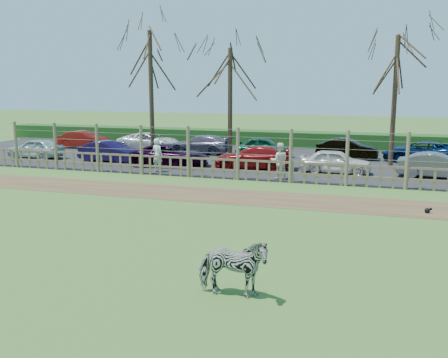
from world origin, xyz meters
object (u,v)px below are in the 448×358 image
(car_11, at_px, (347,149))
(car_2, at_px, (171,155))
(tree_right, at_px, (396,69))
(car_12, at_px, (421,151))
(car_9, at_px, (200,144))
(visitor_a, at_px, (157,155))
(car_0, at_px, (36,148))
(car_10, at_px, (264,147))
(tree_left, at_px, (150,64))
(car_3, at_px, (253,157))
(car_8, at_px, (149,142))
(zebra, at_px, (233,268))
(car_1, at_px, (109,152))
(visitor_b, at_px, (279,161))
(car_4, at_px, (336,161))
(car_5, at_px, (437,166))
(car_7, at_px, (84,140))
(crow, at_px, (428,210))
(tree_mid, at_px, (230,77))

(car_11, bearing_deg, car_2, 125.35)
(tree_right, relative_size, car_12, 1.70)
(car_9, bearing_deg, visitor_a, 3.53)
(car_2, height_order, car_11, same)
(car_0, distance_m, car_10, 13.97)
(tree_left, height_order, car_3, tree_left)
(tree_left, relative_size, car_8, 1.82)
(tree_right, xyz_separation_m, car_11, (-2.45, 2.37, -4.60))
(tree_right, distance_m, visitor_a, 13.35)
(tree_right, relative_size, car_11, 2.02)
(car_9, bearing_deg, car_8, -95.08)
(zebra, distance_m, car_2, 17.42)
(car_2, bearing_deg, car_0, 83.43)
(zebra, bearing_deg, car_11, -7.16)
(tree_right, height_order, car_3, tree_right)
(car_0, height_order, car_1, same)
(car_3, height_order, car_11, same)
(car_12, bearing_deg, car_9, -83.28)
(visitor_b, relative_size, car_11, 0.47)
(tree_left, distance_m, visitor_b, 10.35)
(car_4, bearing_deg, car_9, 61.76)
(car_5, bearing_deg, car_4, 97.73)
(tree_right, distance_m, zebra, 19.69)
(visitor_b, distance_m, car_8, 12.95)
(car_1, xyz_separation_m, car_8, (0.00, 5.37, 0.00))
(car_8, relative_size, car_9, 1.04)
(tree_right, distance_m, car_9, 12.71)
(tree_right, bearing_deg, zebra, -100.75)
(car_0, relative_size, car_3, 0.85)
(car_0, bearing_deg, car_12, 104.24)
(car_8, bearing_deg, car_5, -106.62)
(zebra, relative_size, visitor_a, 0.90)
(tree_left, xyz_separation_m, zebra, (9.93, -17.31, -4.96))
(tree_left, bearing_deg, zebra, -60.16)
(car_4, relative_size, car_9, 0.85)
(car_7, distance_m, car_8, 4.96)
(car_1, height_order, car_9, same)
(car_8, bearing_deg, tree_left, -151.81)
(car_10, relative_size, car_11, 0.97)
(car_5, height_order, car_9, same)
(visitor_b, bearing_deg, crow, 127.13)
(car_4, xyz_separation_m, car_7, (-17.79, 5.14, 0.00))
(tree_right, xyz_separation_m, car_2, (-11.56, -3.33, -4.60))
(zebra, relative_size, car_0, 0.44)
(car_12, bearing_deg, tree_right, -31.44)
(car_3, xyz_separation_m, car_8, (-8.49, 5.13, 0.00))
(car_2, relative_size, car_3, 1.04)
(car_0, xyz_separation_m, car_10, (13.14, 4.76, 0.00))
(tree_mid, xyz_separation_m, car_3, (1.95, -2.28, -4.23))
(car_2, distance_m, car_11, 10.75)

